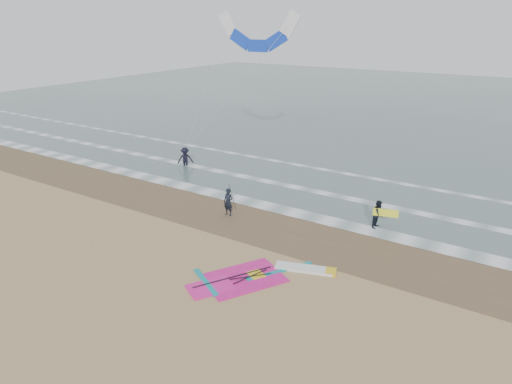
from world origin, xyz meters
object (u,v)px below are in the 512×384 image
Objects in this scene: person_standing at (228,202)px; person_walking at (378,214)px; windsurf_rig at (261,276)px; surf_kite at (258,35)px; person_wading at (185,155)px.

person_standing is 1.04× the size of person_walking.
person_standing is (-5.07, 4.66, 0.76)m from windsurf_rig.
person_standing reaches higher than windsurf_rig.
windsurf_rig is 3.49× the size of person_standing.
surf_kite reaches higher than windsurf_rig.
windsurf_rig is 3.05× the size of person_wading.
person_wading is at bearing 143.29° from person_standing.
person_walking is 16.06m from person_wading.
surf_kite is (-3.44, 8.50, 8.63)m from person_standing.
surf_kite is at bearing 110.55° from person_standing.
person_walking is at bearing -26.57° from surf_kite.
person_standing is 0.16× the size of surf_kite.
windsurf_rig is 18.27m from surf_kite.
surf_kite reaches higher than person_standing.
windsurf_rig is 0.57× the size of surf_kite.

